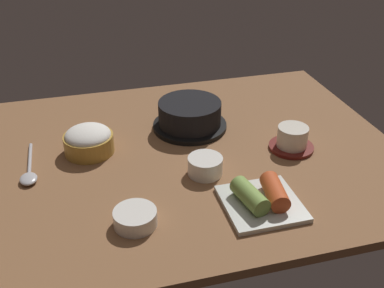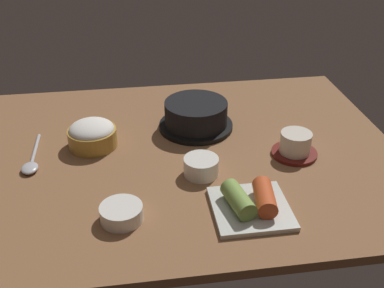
{
  "view_description": "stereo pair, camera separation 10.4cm",
  "coord_description": "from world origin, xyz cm",
  "px_view_note": "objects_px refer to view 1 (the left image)",
  "views": [
    {
      "loc": [
        -21.29,
        -88.33,
        58.47
      ],
      "look_at": [
        2.0,
        -2.0,
        5.0
      ],
      "focal_mm": 43.56,
      "sensor_mm": 36.0,
      "label": 1
    },
    {
      "loc": [
        -11.1,
        -90.45,
        58.47
      ],
      "look_at": [
        2.0,
        -2.0,
        5.0
      ],
      "focal_mm": 43.56,
      "sensor_mm": 36.0,
      "label": 2
    }
  ],
  "objects_px": {
    "tea_cup_with_saucer": "(292,139)",
    "side_bowl_near": "(135,217)",
    "kimchi_plate": "(262,198)",
    "spoon": "(29,173)",
    "banchan_cup_center": "(205,165)",
    "stone_pot": "(190,115)",
    "rice_bowl": "(88,140)"
  },
  "relations": [
    {
      "from": "kimchi_plate",
      "to": "spoon",
      "type": "distance_m",
      "value": 0.49
    },
    {
      "from": "spoon",
      "to": "stone_pot",
      "type": "bearing_deg",
      "value": 16.81
    },
    {
      "from": "tea_cup_with_saucer",
      "to": "banchan_cup_center",
      "type": "height_order",
      "value": "tea_cup_with_saucer"
    },
    {
      "from": "rice_bowl",
      "to": "kimchi_plate",
      "type": "height_order",
      "value": "rice_bowl"
    },
    {
      "from": "banchan_cup_center",
      "to": "kimchi_plate",
      "type": "relative_size",
      "value": 0.51
    },
    {
      "from": "side_bowl_near",
      "to": "spoon",
      "type": "relative_size",
      "value": 0.47
    },
    {
      "from": "stone_pot",
      "to": "banchan_cup_center",
      "type": "height_order",
      "value": "stone_pot"
    },
    {
      "from": "banchan_cup_center",
      "to": "rice_bowl",
      "type": "bearing_deg",
      "value": 146.42
    },
    {
      "from": "banchan_cup_center",
      "to": "spoon",
      "type": "bearing_deg",
      "value": 166.2
    },
    {
      "from": "spoon",
      "to": "kimchi_plate",
      "type": "bearing_deg",
      "value": -27.09
    },
    {
      "from": "stone_pot",
      "to": "side_bowl_near",
      "type": "relative_size",
      "value": 2.3
    },
    {
      "from": "rice_bowl",
      "to": "spoon",
      "type": "height_order",
      "value": "rice_bowl"
    },
    {
      "from": "side_bowl_near",
      "to": "tea_cup_with_saucer",
      "type": "bearing_deg",
      "value": 23.59
    },
    {
      "from": "rice_bowl",
      "to": "tea_cup_with_saucer",
      "type": "height_order",
      "value": "rice_bowl"
    },
    {
      "from": "side_bowl_near",
      "to": "spoon",
      "type": "distance_m",
      "value": 0.29
    },
    {
      "from": "stone_pot",
      "to": "kimchi_plate",
      "type": "height_order",
      "value": "stone_pot"
    },
    {
      "from": "tea_cup_with_saucer",
      "to": "side_bowl_near",
      "type": "xyz_separation_m",
      "value": [
        -0.39,
        -0.17,
        -0.01
      ]
    },
    {
      "from": "banchan_cup_center",
      "to": "spoon",
      "type": "relative_size",
      "value": 0.43
    },
    {
      "from": "stone_pot",
      "to": "rice_bowl",
      "type": "distance_m",
      "value": 0.26
    },
    {
      "from": "tea_cup_with_saucer",
      "to": "spoon",
      "type": "xyz_separation_m",
      "value": [
        -0.59,
        0.04,
        -0.02
      ]
    },
    {
      "from": "tea_cup_with_saucer",
      "to": "banchan_cup_center",
      "type": "distance_m",
      "value": 0.23
    },
    {
      "from": "stone_pot",
      "to": "tea_cup_with_saucer",
      "type": "xyz_separation_m",
      "value": [
        0.2,
        -0.16,
        -0.01
      ]
    },
    {
      "from": "banchan_cup_center",
      "to": "stone_pot",
      "type": "bearing_deg",
      "value": 84.24
    },
    {
      "from": "kimchi_plate",
      "to": "tea_cup_with_saucer",
      "type": "bearing_deg",
      "value": 50.51
    },
    {
      "from": "kimchi_plate",
      "to": "spoon",
      "type": "height_order",
      "value": "kimchi_plate"
    },
    {
      "from": "rice_bowl",
      "to": "spoon",
      "type": "bearing_deg",
      "value": -154.07
    },
    {
      "from": "stone_pot",
      "to": "banchan_cup_center",
      "type": "bearing_deg",
      "value": -95.76
    },
    {
      "from": "stone_pot",
      "to": "rice_bowl",
      "type": "relative_size",
      "value": 1.63
    },
    {
      "from": "tea_cup_with_saucer",
      "to": "banchan_cup_center",
      "type": "relative_size",
      "value": 1.39
    },
    {
      "from": "banchan_cup_center",
      "to": "side_bowl_near",
      "type": "bearing_deg",
      "value": -143.62
    },
    {
      "from": "rice_bowl",
      "to": "spoon",
      "type": "xyz_separation_m",
      "value": [
        -0.13,
        -0.06,
        -0.02
      ]
    },
    {
      "from": "kimchi_plate",
      "to": "side_bowl_near",
      "type": "xyz_separation_m",
      "value": [
        -0.24,
        0.01,
        -0.0
      ]
    }
  ]
}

